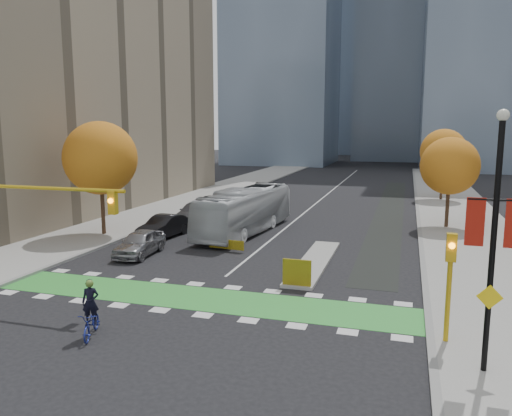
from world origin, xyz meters
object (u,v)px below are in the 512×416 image
Objects in this scene: bus at (245,210)px; parked_car_e at (256,194)px; traffic_signal_east at (450,271)px; traffic_signal_west at (18,210)px; tree_west at (100,158)px; tree_east_far at (443,152)px; parked_car_c at (195,212)px; parked_car_b at (164,226)px; parked_car_a at (140,243)px; hazard_board at (297,273)px; parked_car_d at (209,203)px; banner_lamppost at (494,232)px; tree_east_near at (450,166)px; cyclist at (91,318)px.

bus is 2.78× the size of parked_car_e.
traffic_signal_west is at bearing -179.99° from traffic_signal_east.
tree_west is at bearing -109.74° from parked_car_e.
tree_east_far is 1.87× the size of traffic_signal_east.
tree_west is 1.52× the size of parked_car_c.
parked_car_b is at bearing 9.17° from tree_west.
parked_car_c is at bearing 93.38° from parked_car_a.
hazard_board reaches higher than parked_car_d.
traffic_signal_west is 1.97× the size of parked_car_e.
tree_east_far reaches higher than traffic_signal_west.
traffic_signal_west is 17.51m from bus.
banner_lamppost is 39.11m from parked_car_e.
tree_east_near is at bearing 32.45° from parked_car_b.
banner_lamppost reaches higher than tree_west.
traffic_signal_east is 21.00m from bus.
traffic_signal_west is 1.03× the size of banner_lamppost.
tree_east_far is 44.31m from cyclist.
parked_car_c reaches higher than parked_car_d.
parked_car_c is at bearing 128.87° from hazard_board.
tree_east_far is 1.42× the size of parked_car_c.
parked_car_d is at bearing 94.64° from parked_car_a.
traffic_signal_west is at bearing 131.89° from cyclist.
traffic_signal_west reaches higher than hazard_board.
hazard_board is 11.17m from parked_car_a.
parked_car_d is at bearing 132.70° from bus.
hazard_board is 0.26× the size of parked_car_c.
parked_car_a is at bearing -85.72° from parked_car_c.
tree_east_far is (0.50, 16.00, 0.38)m from tree_east_near.
banner_lamppost is 0.69× the size of bus.
traffic_signal_east is (-1.50, -22.51, -2.13)m from tree_east_near.
parked_car_d is 7.64m from parked_car_e.
parked_car_c is at bearing 90.01° from traffic_signal_west.
parked_car_e is (-4.02, 16.04, -0.94)m from bus.
hazard_board is at bearing -50.64° from parked_car_d.
parked_car_a reaches higher than parked_car_e.
parked_car_b is at bearing -128.40° from tree_east_far.
hazard_board is 10.76m from banner_lamppost.
tree_west is 0.96× the size of traffic_signal_west.
tree_east_near is 1.73× the size of traffic_signal_east.
tree_east_far is 1.59× the size of parked_car_b.
tree_west is 35.73m from tree_east_far.
parked_car_b is 1.00× the size of parked_car_d.
tree_west reaches higher than traffic_signal_west.
tree_west is 1.16× the size of tree_east_near.
parked_car_b is at bearing -154.59° from tree_east_near.
cyclist is 12.15m from parked_car_a.
tree_east_near reaches higher than traffic_signal_west.
banner_lamppost reaches higher than parked_car_d.
cyclist is 0.41× the size of parked_car_c.
parked_car_c is (-19.93, -3.00, -4.08)m from tree_east_near.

